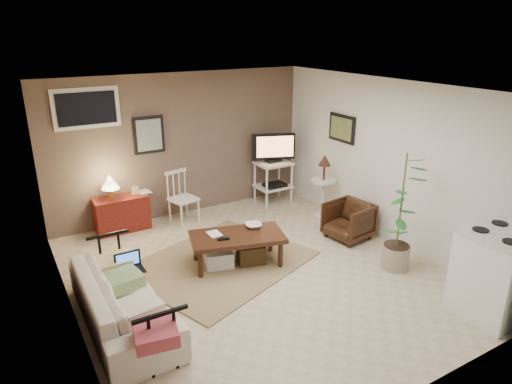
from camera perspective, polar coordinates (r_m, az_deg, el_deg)
floor at (r=6.12m, az=0.17°, el=-10.17°), size 5.00×5.00×0.00m
art_back at (r=7.53m, az=-13.24°, el=6.96°), size 0.50×0.03×0.60m
art_right at (r=7.63m, az=10.69°, el=7.84°), size 0.03×0.60×0.45m
window at (r=7.23m, az=-20.44°, el=9.77°), size 0.96×0.03×0.60m
rug at (r=6.38m, az=-4.47°, el=-8.79°), size 2.76×2.48×0.02m
coffee_table at (r=6.23m, az=-2.43°, el=-6.90°), size 1.37×0.96×0.47m
sofa at (r=5.22m, az=-16.46°, el=-11.91°), size 0.58×1.98×0.77m
sofa_pillows at (r=5.00m, az=-15.34°, el=-12.17°), size 0.38×1.88×0.13m
sofa_end_rails at (r=5.27m, az=-15.19°, el=-12.14°), size 0.53×1.98×0.66m
laptop at (r=5.49m, az=-15.58°, el=-8.78°), size 0.30×0.22×0.21m
red_console at (r=7.53m, az=-16.55°, el=-2.26°), size 0.83×0.37×0.96m
spindle_chair at (r=7.59m, az=-9.13°, el=-0.86°), size 0.48×0.48×0.88m
tv_stand at (r=8.28m, az=2.21°, el=3.16°), size 0.74×0.50×1.30m
side_table at (r=7.71m, az=8.46°, el=1.64°), size 0.41×0.41×1.10m
armchair at (r=7.11m, az=11.51°, el=-3.32°), size 0.65×0.69×0.63m
potted_plant at (r=6.19m, az=17.66°, el=-1.93°), size 0.41×0.41×1.63m
stove at (r=5.78m, az=27.89°, el=-8.98°), size 0.77×0.72×1.01m
bowl at (r=6.32m, az=-0.30°, el=-3.49°), size 0.23×0.13×0.23m
book_table at (r=6.10m, az=-5.95°, el=-4.54°), size 0.16×0.02×0.22m
book_console at (r=7.51m, az=-14.44°, el=0.63°), size 0.17×0.04×0.23m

